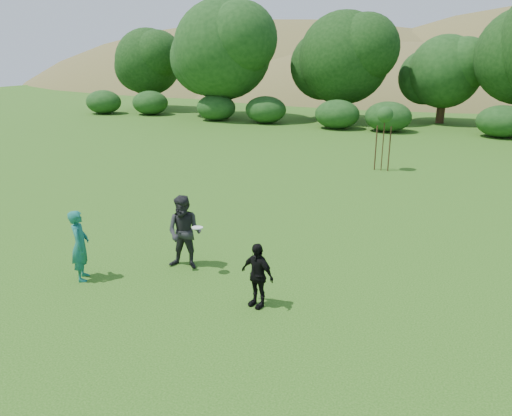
# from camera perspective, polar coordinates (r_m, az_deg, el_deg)

# --- Properties ---
(ground) EXTENTS (120.00, 120.00, 0.00)m
(ground) POSITION_cam_1_polar(r_m,az_deg,el_deg) (11.44, -5.98, -9.47)
(ground) COLOR #19470C
(ground) RESTS_ON ground
(player_teal) EXTENTS (0.68, 0.74, 1.70)m
(player_teal) POSITION_cam_1_polar(r_m,az_deg,el_deg) (12.33, -19.47, -4.04)
(player_teal) COLOR #16665A
(player_teal) RESTS_ON ground
(player_grey) EXTENTS (1.00, 0.84, 1.85)m
(player_grey) POSITION_cam_1_polar(r_m,az_deg,el_deg) (12.34, -8.16, -2.78)
(player_grey) COLOR #252527
(player_grey) RESTS_ON ground
(player_black) EXTENTS (0.89, 0.58, 1.41)m
(player_black) POSITION_cam_1_polar(r_m,az_deg,el_deg) (10.49, 0.12, -7.67)
(player_black) COLOR black
(player_black) RESTS_ON ground
(frisbee) EXTENTS (0.27, 0.27, 0.04)m
(frisbee) POSITION_cam_1_polar(r_m,az_deg,el_deg) (11.84, -6.72, -2.25)
(frisbee) COLOR white
(frisbee) RESTS_ON ground
(sapling) EXTENTS (0.70, 0.70, 2.85)m
(sapling) POSITION_cam_1_polar(r_m,az_deg,el_deg) (22.91, 14.53, 10.09)
(sapling) COLOR #402919
(sapling) RESTS_ON ground
(hillside) EXTENTS (150.00, 72.00, 52.00)m
(hillside) POSITION_cam_1_polar(r_m,az_deg,el_deg) (79.39, 18.51, 4.17)
(hillside) COLOR olive
(hillside) RESTS_ON ground
(tree_row) EXTENTS (53.92, 10.38, 9.62)m
(tree_row) POSITION_cam_1_polar(r_m,az_deg,el_deg) (37.59, 21.15, 15.97)
(tree_row) COLOR #3A2616
(tree_row) RESTS_ON ground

